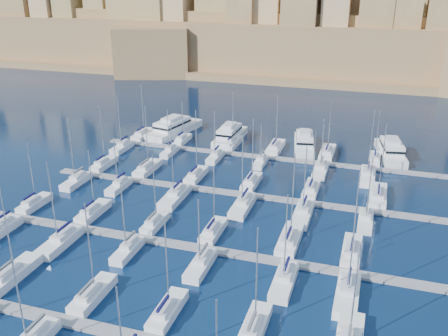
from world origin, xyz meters
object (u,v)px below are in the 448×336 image
(motor_yacht_b, at_px, (230,135))
(motor_yacht_d, at_px, (391,150))
(sailboat_2, at_px, (93,294))
(sailboat_4, at_px, (254,328))
(motor_yacht_a, at_px, (174,128))
(motor_yacht_c, at_px, (304,143))

(motor_yacht_b, distance_m, motor_yacht_d, 40.18)
(sailboat_2, relative_size, sailboat_4, 0.99)
(motor_yacht_a, relative_size, motor_yacht_c, 1.25)
(sailboat_4, xyz_separation_m, motor_yacht_d, (15.65, 70.18, 0.98))
(motor_yacht_b, xyz_separation_m, motor_yacht_c, (19.51, -0.22, 0.00))
(motor_yacht_d, bearing_deg, motor_yacht_c, -178.53)
(sailboat_2, distance_m, motor_yacht_c, 71.92)
(motor_yacht_a, relative_size, motor_yacht_b, 1.25)
(sailboat_2, distance_m, sailboat_4, 22.74)
(sailboat_2, xyz_separation_m, motor_yacht_c, (17.73, 69.70, 0.98))
(motor_yacht_d, bearing_deg, sailboat_2, -118.67)
(motor_yacht_a, xyz_separation_m, motor_yacht_d, (56.74, -1.33, 0.00))
(motor_yacht_a, height_order, motor_yacht_b, same)
(sailboat_2, relative_size, motor_yacht_c, 0.89)
(sailboat_2, relative_size, motor_yacht_b, 0.90)
(sailboat_4, relative_size, motor_yacht_d, 0.85)
(sailboat_2, relative_size, motor_yacht_a, 0.72)
(sailboat_2, height_order, motor_yacht_c, sailboat_2)
(sailboat_4, distance_m, motor_yacht_a, 82.48)
(motor_yacht_c, bearing_deg, motor_yacht_b, 179.36)
(sailboat_2, bearing_deg, motor_yacht_d, 61.33)
(sailboat_4, relative_size, motor_yacht_c, 0.91)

